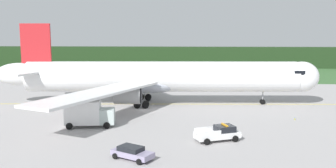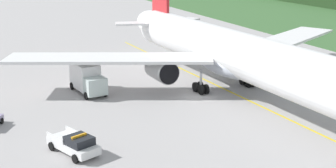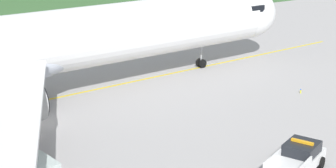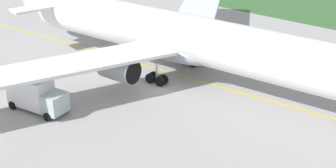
% 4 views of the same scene
% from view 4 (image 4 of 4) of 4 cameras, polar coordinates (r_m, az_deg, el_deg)
% --- Properties ---
extents(ground, '(320.00, 320.00, 0.00)m').
position_cam_4_polar(ground, '(54.32, -1.12, -0.63)').
color(ground, '#A29E9F').
extents(taxiway_centerline_main, '(76.02, 4.81, 0.01)m').
position_cam_4_polar(taxiway_centerline_main, '(56.61, 3.53, 0.43)').
color(taxiway_centerline_main, yellow).
rests_on(taxiway_centerline_main, ground).
extents(airliner, '(57.70, 51.27, 14.33)m').
position_cam_4_polar(airliner, '(55.13, 3.08, 5.17)').
color(airliner, white).
rests_on(airliner, ground).
extents(catering_truck, '(6.78, 3.45, 3.73)m').
position_cam_4_polar(catering_truck, '(50.84, -15.43, -1.11)').
color(catering_truck, '#B0BFBB').
rests_on(catering_truck, ground).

